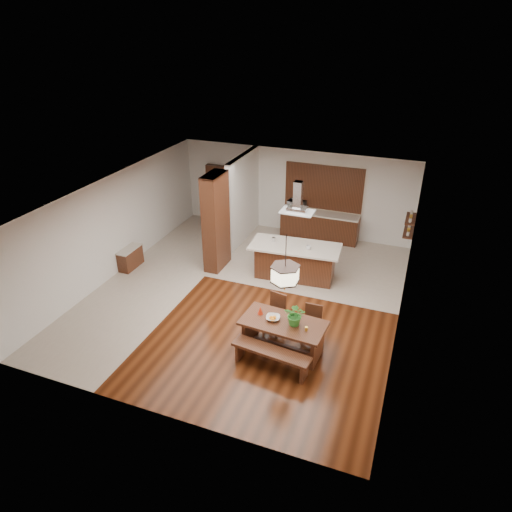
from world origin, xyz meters
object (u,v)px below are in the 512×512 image
at_px(dining_bench, 271,359).
at_px(kitchen_island, 295,261).
at_px(dining_table, 283,329).
at_px(range_hood, 298,197).
at_px(dining_chair_left, 274,314).
at_px(island_cup, 308,248).
at_px(fruit_bowl, 273,318).
at_px(foliage_plant, 296,315).
at_px(microwave, 297,205).
at_px(dining_chair_right, 311,325).
at_px(pendant_lantern, 285,263).
at_px(hallway_console, 130,258).

bearing_deg(dining_bench, kitchen_island, 99.22).
bearing_deg(dining_table, range_hood, 101.91).
distance_m(dining_bench, dining_chair_left, 1.35).
distance_m(kitchen_island, island_cup, 0.70).
height_order(fruit_bowl, kitchen_island, kitchen_island).
xyz_separation_m(dining_bench, foliage_plant, (0.32, 0.67, 0.79)).
distance_m(dining_bench, microwave, 6.92).
relative_size(dining_chair_right, kitchen_island, 0.35).
bearing_deg(foliage_plant, dining_bench, -115.31).
bearing_deg(dining_table, dining_chair_right, 46.47).
xyz_separation_m(dining_chair_left, microwave, (-1.06, 5.44, 0.62)).
xyz_separation_m(dining_chair_left, pendant_lantern, (0.42, -0.60, 1.76)).
bearing_deg(dining_chair_left, dining_bench, -62.04).
height_order(hallway_console, fruit_bowl, fruit_bowl).
height_order(dining_table, dining_chair_right, dining_chair_right).
xyz_separation_m(hallway_console, foliage_plant, (5.73, -2.06, 0.72)).
height_order(kitchen_island, range_hood, range_hood).
distance_m(dining_chair_right, fruit_bowl, 0.99).
bearing_deg(fruit_bowl, microwave, 101.58).
distance_m(pendant_lantern, foliage_plant, 1.24).
xyz_separation_m(dining_chair_right, kitchen_island, (-1.19, 2.71, 0.08)).
xyz_separation_m(hallway_console, kitchen_island, (4.78, 1.19, 0.22)).
relative_size(dining_chair_left, range_hood, 1.08).
bearing_deg(hallway_console, range_hood, 13.99).
distance_m(kitchen_island, range_hood, 1.93).
distance_m(fruit_bowl, kitchen_island, 3.28).
bearing_deg(fruit_bowl, island_cup, 90.72).
height_order(dining_chair_left, fruit_bowl, dining_chair_left).
height_order(hallway_console, dining_chair_left, dining_chair_left).
bearing_deg(hallway_console, fruit_bowl, -21.48).
height_order(dining_chair_left, foliage_plant, foliage_plant).
distance_m(dining_chair_left, kitchen_island, 2.66).
bearing_deg(kitchen_island, foliage_plant, -78.05).
relative_size(kitchen_island, range_hood, 2.89).
distance_m(dining_chair_left, foliage_plant, 1.07).
xyz_separation_m(hallway_console, fruit_bowl, (5.22, -2.05, 0.50)).
relative_size(fruit_bowl, range_hood, 0.34).
bearing_deg(foliage_plant, fruit_bowl, 179.06).
bearing_deg(hallway_console, dining_bench, -26.77).
relative_size(dining_bench, kitchen_island, 0.67).
xyz_separation_m(dining_bench, fruit_bowl, (-0.20, 0.68, 0.57)).
height_order(dining_table, kitchen_island, kitchen_island).
relative_size(hallway_console, dining_chair_right, 0.96).
bearing_deg(kitchen_island, dining_bench, -85.18).
bearing_deg(island_cup, range_hood, 160.71).
relative_size(dining_table, dining_bench, 1.11).
bearing_deg(pendant_lantern, island_cup, 95.26).
bearing_deg(dining_chair_right, microwave, 108.91).
bearing_deg(dining_chair_left, range_hood, 107.32).
bearing_deg(island_cup, microwave, 112.20).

